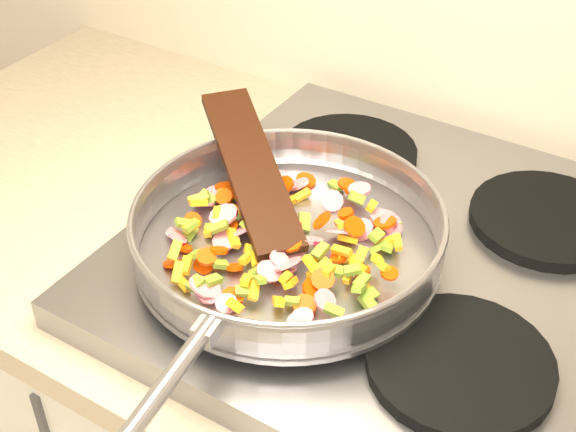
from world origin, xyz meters
The scene contains 8 objects.
cooktop centered at (-0.70, 1.67, 0.92)m, with size 0.60×0.60×0.04m, color #939399.
grate_fl centered at (-0.84, 1.52, 0.95)m, with size 0.19×0.19×0.02m, color black.
grate_fr centered at (-0.56, 1.52, 0.95)m, with size 0.19×0.19×0.02m, color black.
grate_bl centered at (-0.84, 1.81, 0.95)m, with size 0.19×0.19×0.02m, color black.
grate_br centered at (-0.56, 1.81, 0.95)m, with size 0.19×0.19×0.02m, color black.
saute_pan centered at (-0.79, 1.57, 0.99)m, with size 0.40×0.56×0.06m.
vegetable_heap centered at (-0.80, 1.58, 0.97)m, with size 0.29×0.29×0.05m.
wooden_spatula centered at (-0.88, 1.63, 1.01)m, with size 0.26×0.06×0.01m, color black.
Camera 1 is at (-0.42, 0.97, 1.56)m, focal length 50.00 mm.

